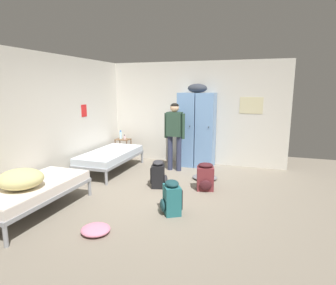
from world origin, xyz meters
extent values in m
plane|color=gray|center=(0.00, 0.00, 0.00)|extent=(7.80, 7.80, 0.00)
cube|color=beige|center=(0.00, 2.47, 1.32)|extent=(4.65, 0.06, 2.63)
cube|color=beige|center=(-2.29, 0.00, 1.32)|extent=(0.06, 4.87, 2.63)
cube|color=beige|center=(1.41, 2.43, 1.55)|extent=(0.55, 0.01, 0.40)
cube|color=red|center=(-2.26, 0.85, 1.45)|extent=(0.01, 0.20, 0.28)
cube|color=#6B93C6|center=(-0.11, 2.16, 0.93)|extent=(0.44, 0.52, 1.85)
cylinder|color=black|center=(0.01, 1.88, 1.05)|extent=(0.02, 0.03, 0.02)
cube|color=#6B93C6|center=(0.35, 2.16, 0.93)|extent=(0.44, 0.52, 1.85)
cylinder|color=black|center=(0.47, 1.88, 1.05)|extent=(0.02, 0.03, 0.02)
ellipsoid|color=#333842|center=(0.12, 2.16, 1.96)|extent=(0.48, 0.36, 0.22)
cylinder|color=brown|center=(-2.14, 2.04, 0.28)|extent=(0.03, 0.03, 0.55)
cylinder|color=brown|center=(-1.79, 2.04, 0.28)|extent=(0.03, 0.03, 0.55)
cylinder|color=brown|center=(-2.14, 2.31, 0.28)|extent=(0.03, 0.03, 0.55)
cylinder|color=brown|center=(-1.79, 2.31, 0.28)|extent=(0.03, 0.03, 0.55)
cube|color=brown|center=(-1.96, 2.17, 0.19)|extent=(0.38, 0.30, 0.02)
cube|color=brown|center=(-1.96, 2.17, 0.56)|extent=(0.38, 0.30, 0.02)
cylinder|color=gray|center=(-2.13, 0.10, 0.14)|extent=(0.06, 0.06, 0.28)
cylinder|color=gray|center=(-1.29, 0.10, 0.14)|extent=(0.06, 0.06, 0.28)
cylinder|color=gray|center=(-2.13, 1.94, 0.14)|extent=(0.06, 0.06, 0.28)
cylinder|color=gray|center=(-1.29, 1.94, 0.14)|extent=(0.06, 0.06, 0.28)
cube|color=gray|center=(-1.71, 1.02, 0.31)|extent=(0.90, 1.90, 0.06)
cube|color=silver|center=(-1.71, 1.02, 0.41)|extent=(0.87, 1.84, 0.14)
cube|color=silver|center=(-1.71, 1.02, 0.49)|extent=(0.86, 1.82, 0.01)
cylinder|color=gray|center=(-1.29, -2.33, 0.14)|extent=(0.06, 0.06, 0.28)
cylinder|color=gray|center=(-2.13, -0.49, 0.14)|extent=(0.06, 0.06, 0.28)
cylinder|color=gray|center=(-1.29, -0.49, 0.14)|extent=(0.06, 0.06, 0.28)
cube|color=gray|center=(-1.71, -1.41, 0.31)|extent=(0.90, 1.90, 0.06)
cube|color=silver|center=(-1.71, -1.41, 0.41)|extent=(0.87, 1.84, 0.14)
cube|color=silver|center=(-1.71, -1.41, 0.49)|extent=(0.86, 1.82, 0.01)
ellipsoid|color=#D1C67F|center=(-1.70, -1.63, 0.64)|extent=(0.67, 0.64, 0.29)
cylinder|color=#2D334C|center=(-0.17, 1.57, 0.42)|extent=(0.12, 0.12, 0.84)
cylinder|color=#2D334C|center=(-0.39, 1.58, 0.42)|extent=(0.12, 0.12, 0.84)
cube|color=#284233|center=(-0.28, 1.57, 1.13)|extent=(0.36, 0.23, 0.57)
cylinder|color=#284233|center=(-0.07, 1.56, 1.09)|extent=(0.08, 0.08, 0.59)
cylinder|color=#284233|center=(-0.50, 1.59, 1.09)|extent=(0.08, 0.08, 0.59)
sphere|color=#DBAD89|center=(-0.28, 1.57, 1.51)|extent=(0.21, 0.21, 0.21)
ellipsoid|color=black|center=(-0.28, 1.57, 1.56)|extent=(0.19, 0.19, 0.11)
cylinder|color=#B2DBEA|center=(-2.04, 2.19, 0.67)|extent=(0.08, 0.08, 0.20)
cylinder|color=#2666B2|center=(-2.04, 2.19, 0.78)|extent=(0.04, 0.04, 0.04)
cylinder|color=beige|center=(-1.89, 2.13, 0.62)|extent=(0.05, 0.05, 0.11)
cylinder|color=black|center=(-1.89, 2.13, 0.69)|extent=(0.03, 0.03, 0.03)
cube|color=maroon|center=(0.69, 0.48, 0.23)|extent=(0.37, 0.31, 0.46)
ellipsoid|color=#42191E|center=(0.73, 0.33, 0.15)|extent=(0.25, 0.14, 0.20)
ellipsoid|color=#42191E|center=(0.69, 0.48, 0.50)|extent=(0.33, 0.28, 0.10)
cube|color=black|center=(0.57, 0.58, 0.25)|extent=(0.05, 0.04, 0.32)
cube|color=black|center=(0.74, 0.63, 0.25)|extent=(0.05, 0.04, 0.32)
cube|color=black|center=(-0.25, 0.35, 0.23)|extent=(0.32, 0.37, 0.46)
ellipsoid|color=#2D2D33|center=(-0.10, 0.39, 0.15)|extent=(0.14, 0.25, 0.20)
ellipsoid|color=#2D2D33|center=(-0.25, 0.35, 0.50)|extent=(0.28, 0.33, 0.10)
cube|color=black|center=(-0.35, 0.23, 0.25)|extent=(0.04, 0.05, 0.32)
cube|color=black|center=(-0.40, 0.40, 0.25)|extent=(0.04, 0.05, 0.32)
cube|color=#23666B|center=(0.39, -0.74, 0.23)|extent=(0.37, 0.40, 0.46)
ellipsoid|color=#193D42|center=(0.26, -0.81, 0.15)|extent=(0.19, 0.25, 0.20)
ellipsoid|color=#193D42|center=(0.39, -0.74, 0.50)|extent=(0.33, 0.36, 0.10)
cube|color=black|center=(0.46, -0.59, 0.25)|extent=(0.05, 0.06, 0.32)
cube|color=black|center=(0.55, -0.75, 0.25)|extent=(0.05, 0.06, 0.32)
ellipsoid|color=slate|center=(0.56, 1.12, 0.04)|extent=(0.54, 0.45, 0.09)
ellipsoid|color=pink|center=(-0.41, -1.68, 0.06)|extent=(0.41, 0.39, 0.11)
camera|label=1|loc=(1.68, -4.78, 1.99)|focal=30.30mm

